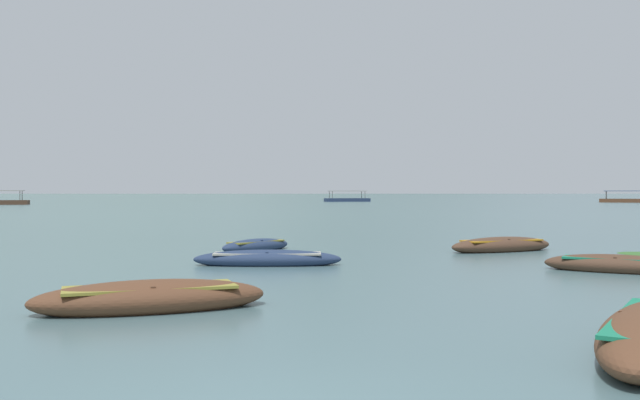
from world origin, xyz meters
TOP-DOWN VIEW (x-y plane):
  - ground_plane at (0.00, 1500.00)m, footprint 6000.00×6000.00m
  - mountain_1 at (-626.16, 1920.78)m, footprint 1579.43×1579.43m
  - mountain_2 at (-120.85, 2315.05)m, footprint 1615.83×1615.83m
  - rowboat_0 at (-1.57, 13.13)m, footprint 4.18×1.27m
  - rowboat_2 at (7.49, 11.97)m, footprint 3.63×2.45m
  - rowboat_3 at (-2.70, 5.90)m, footprint 4.21×2.75m
  - rowboat_6 at (-2.56, 17.87)m, footprint 2.56×3.02m
  - rowboat_8 at (5.91, 17.95)m, footprint 4.15×2.87m
  - ferry_0 at (55.74, 132.76)m, footprint 10.97×7.58m
  - ferry_1 at (-0.23, 142.16)m, footprint 10.17×5.87m

SIDE VIEW (x-z plane):
  - ground_plane at x=0.00m, z-range 0.00..0.00m
  - rowboat_6 at x=-2.56m, z-range -0.09..0.42m
  - rowboat_0 at x=-1.57m, z-range -0.10..0.44m
  - rowboat_2 at x=7.49m, z-range -0.10..0.45m
  - rowboat_8 at x=5.91m, z-range -0.12..0.51m
  - rowboat_3 at x=-2.70m, z-range -0.12..0.52m
  - ferry_0 at x=55.74m, z-range -0.82..1.71m
  - ferry_1 at x=-0.23m, z-range -0.82..1.71m
  - mountain_1 at x=-626.16m, z-range 0.00..444.41m
  - mountain_2 at x=-120.85m, z-range 0.00..491.41m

